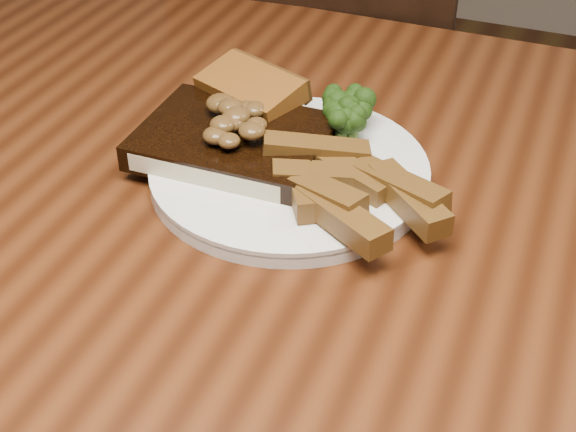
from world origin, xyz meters
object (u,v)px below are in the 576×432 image
at_px(plate, 289,173).
at_px(steak, 234,142).
at_px(dining_table, 310,320).
at_px(garlic_bread, 251,106).
at_px(chair_far, 323,150).
at_px(potato_wedges, 352,182).

bearing_deg(plate, steak, 176.33).
bearing_deg(dining_table, garlic_bread, 129.12).
bearing_deg(chair_far, potato_wedges, 107.44).
xyz_separation_m(dining_table, garlic_bread, (-0.12, 0.15, 0.12)).
relative_size(garlic_bread, potato_wedges, 0.84).
bearing_deg(steak, chair_far, 98.74).
xyz_separation_m(steak, potato_wedges, (0.12, -0.02, -0.00)).
relative_size(chair_far, potato_wedges, 6.81).
relative_size(dining_table, chair_far, 1.92).
height_order(chair_far, plate, chair_far).
height_order(plate, potato_wedges, potato_wedges).
bearing_deg(plate, garlic_bread, 134.14).
bearing_deg(dining_table, chair_far, 108.27).
distance_m(dining_table, chair_far, 0.64).
distance_m(dining_table, steak, 0.18).
relative_size(plate, garlic_bread, 2.48).
bearing_deg(plate, potato_wedges, -14.95).
xyz_separation_m(plate, steak, (-0.06, 0.00, 0.02)).
height_order(dining_table, garlic_bread, garlic_bread).
relative_size(dining_table, potato_wedges, 13.11).
distance_m(steak, potato_wedges, 0.12).
bearing_deg(steak, plate, -4.46).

